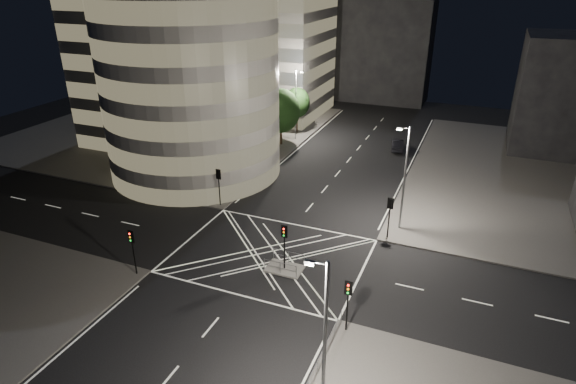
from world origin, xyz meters
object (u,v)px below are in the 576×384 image
at_px(street_lamp_left_far, 296,102).
at_px(street_lamp_right_far, 404,176).
at_px(traffic_signal_fl, 219,180).
at_px(traffic_signal_island, 284,239).
at_px(street_lamp_right_near, 324,338).
at_px(sedan, 397,145).
at_px(traffic_signal_nr, 348,297).
at_px(traffic_signal_nl, 132,244).
at_px(traffic_signal_fr, 390,210).
at_px(street_lamp_left_near, 236,140).
at_px(central_island, 284,269).

xyz_separation_m(street_lamp_left_far, street_lamp_right_far, (18.87, -21.00, 0.00)).
distance_m(traffic_signal_fl, traffic_signal_island, 13.62).
distance_m(street_lamp_right_near, sedan, 45.83).
height_order(traffic_signal_fl, street_lamp_left_far, street_lamp_left_far).
bearing_deg(traffic_signal_nr, sedan, 95.62).
distance_m(traffic_signal_fl, street_lamp_left_far, 23.36).
xyz_separation_m(traffic_signal_nr, street_lamp_left_far, (-18.24, 36.80, 2.63)).
distance_m(traffic_signal_nr, street_lamp_left_far, 41.15).
height_order(traffic_signal_nr, street_lamp_left_far, street_lamp_left_far).
height_order(traffic_signal_nl, street_lamp_right_far, street_lamp_right_far).
height_order(traffic_signal_fr, traffic_signal_island, same).
bearing_deg(traffic_signal_nr, street_lamp_right_near, -84.96).
bearing_deg(street_lamp_right_near, street_lamp_left_near, 125.97).
distance_m(traffic_signal_fr, sedan, 24.95).
distance_m(traffic_signal_nl, street_lamp_right_near, 19.78).
height_order(traffic_signal_nr, sedan, traffic_signal_nr).
height_order(traffic_signal_fl, street_lamp_right_near, street_lamp_right_near).
height_order(traffic_signal_nr, traffic_signal_island, same).
distance_m(traffic_signal_fl, street_lamp_right_near, 27.79).
height_order(street_lamp_left_near, street_lamp_left_far, same).
xyz_separation_m(traffic_signal_fr, street_lamp_left_far, (-18.24, 23.20, 2.63)).
height_order(central_island, traffic_signal_island, traffic_signal_island).
height_order(traffic_signal_nr, street_lamp_left_near, street_lamp_left_near).
bearing_deg(central_island, traffic_signal_island, 0.00).
height_order(street_lamp_left_near, sedan, street_lamp_left_near).
distance_m(central_island, traffic_signal_nr, 9.08).
distance_m(street_lamp_left_near, sedan, 24.65).
distance_m(central_island, traffic_signal_fl, 13.91).
distance_m(traffic_signal_fl, street_lamp_left_near, 5.86).
distance_m(traffic_signal_island, street_lamp_left_near, 17.89).
height_order(street_lamp_left_far, street_lamp_right_near, same).
distance_m(traffic_signal_fr, street_lamp_left_near, 19.14).
height_order(traffic_signal_nr, street_lamp_right_far, street_lamp_right_far).
height_order(traffic_signal_fr, traffic_signal_nr, same).
distance_m(traffic_signal_island, street_lamp_left_far, 33.61).
bearing_deg(traffic_signal_fl, street_lamp_left_far, 91.57).
relative_size(street_lamp_left_near, street_lamp_right_near, 1.00).
relative_size(traffic_signal_island, street_lamp_left_far, 0.40).
bearing_deg(street_lamp_left_near, street_lamp_left_far, 90.00).
bearing_deg(street_lamp_left_far, sedan, 5.40).
height_order(central_island, traffic_signal_fl, traffic_signal_fl).
distance_m(traffic_signal_fl, street_lamp_right_far, 18.55).
bearing_deg(sedan, street_lamp_left_near, 41.82).
bearing_deg(street_lamp_left_near, traffic_signal_nl, -88.06).
distance_m(traffic_signal_nl, street_lamp_left_far, 36.90).
bearing_deg(traffic_signal_island, traffic_signal_fl, 142.46).
bearing_deg(traffic_signal_nr, street_lamp_right_far, 87.70).
distance_m(traffic_signal_fl, traffic_signal_fr, 17.60).
bearing_deg(street_lamp_right_far, sedan, 101.11).
xyz_separation_m(traffic_signal_fl, street_lamp_left_near, (-0.64, 5.20, 2.63)).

